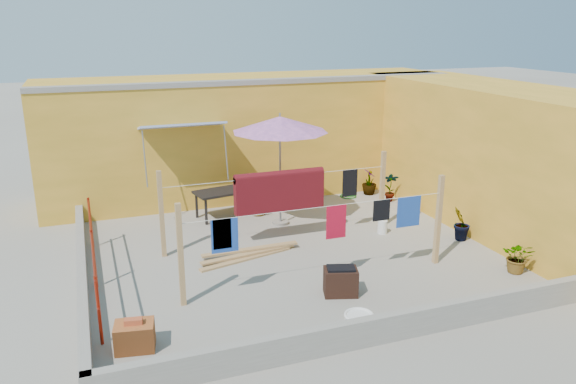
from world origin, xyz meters
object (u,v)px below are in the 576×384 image
Objects in this scene: brick_stack at (135,336)px; plant_back_a at (259,199)px; water_jug_a at (382,227)px; patio_umbrella at (280,125)px; water_jug_b at (414,209)px; brazier at (341,281)px; outdoor_table at (225,193)px; green_hose at (348,196)px; white_basin at (359,316)px.

plant_back_a reaches higher than brick_stack.
water_jug_a is (5.72, 2.91, -0.06)m from brick_stack.
patio_umbrella reaches higher than water_jug_b.
brazier is 1.99× the size of water_jug_b.
outdoor_table is at bearing 171.53° from plant_back_a.
brick_stack is 8.44m from green_hose.
water_jug_a is (3.05, -2.34, -0.46)m from outdoor_table.
water_jug_a is at bearing -100.46° from green_hose.
brick_stack is at bearing -137.63° from green_hose.
plant_back_a is at bearing -8.47° from outdoor_table.
water_jug_b is 3.86m from plant_back_a.
green_hose is at bearing 29.45° from patio_umbrella.
patio_umbrella is at bearing -41.18° from outdoor_table.
plant_back_a is at bearing 135.12° from water_jug_a.
plant_back_a is at bearing 89.67° from white_basin.
outdoor_table is 4.51× the size of water_jug_a.
brick_stack is at bearing -124.30° from plant_back_a.
white_basin is 1.08× the size of green_hose.
plant_back_a reaches higher than brazier.
patio_umbrella is at bearing 86.65° from brazier.
brazier is 4.81m from water_jug_b.
water_jug_a is (2.26, 3.26, 0.11)m from white_basin.
brick_stack is 1.81× the size of water_jug_a.
brazier is (0.87, -4.73, -0.36)m from outdoor_table.
brick_stack reaches higher than water_jug_b.
white_basin is 5.49m from plant_back_a.
brick_stack is 0.79× the size of plant_back_a.
outdoor_table reaches higher than brazier.
brazier is at bearing 84.60° from white_basin.
brazier reaches higher than water_jug_b.
outdoor_table reaches higher than white_basin.
patio_umbrella is 1.69× the size of outdoor_table.
brazier is 5.83m from green_hose.
white_basin is at bearing -93.74° from patio_umbrella.
green_hose is at bearing 7.05° from outdoor_table.
patio_umbrella is at bearing 144.66° from water_jug_a.
water_jug_a is 1.03× the size of water_jug_b.
patio_umbrella is 3.35× the size of plant_back_a.
brazier reaches higher than water_jug_a.
outdoor_table is (-1.09, 0.95, -1.75)m from patio_umbrella.
water_jug_a is (2.18, 2.39, -0.10)m from brazier.
brazier is (3.55, 0.52, 0.04)m from brick_stack.
water_jug_b is (3.55, 3.25, -0.11)m from brazier.
green_hose is (3.56, 0.44, -0.58)m from outdoor_table.
brazier is 0.84× the size of plant_back_a.
brick_stack is at bearing -152.02° from water_jug_b.
white_basin is (-0.30, -4.65, -2.32)m from patio_umbrella.
water_jug_a is 1.62m from water_jug_b.
white_basin is 1.47× the size of water_jug_b.
white_basin is at bearing -131.39° from water_jug_b.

